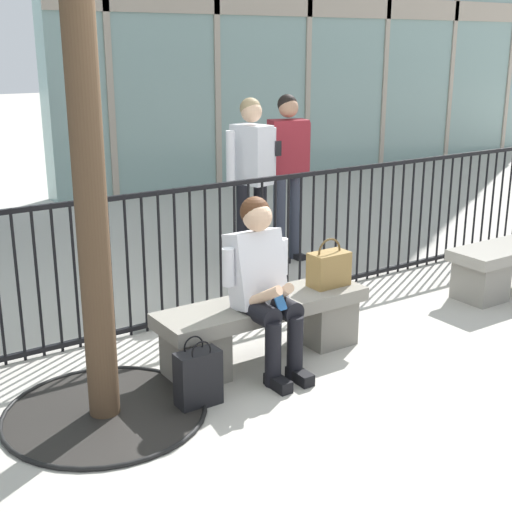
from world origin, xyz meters
The scene contains 8 objects.
ground_plane centered at (0.00, 0.00, 0.00)m, with size 60.00×60.00×0.00m, color #B2ADA3.
stone_bench centered at (0.00, 0.00, 0.27)m, with size 1.60×0.44×0.45m.
seated_person_with_phone centered at (-0.10, -0.13, 0.65)m, with size 0.52×0.66×1.21m.
handbag_on_bench centered at (0.58, -0.01, 0.59)m, with size 0.30×0.17×0.37m.
shopping_bag centered at (-0.73, -0.34, 0.19)m, with size 0.28×0.14×0.45m.
bystander_at_railing centered at (1.60, 1.90, 1.00)m, with size 0.55×0.32×1.71m.
bystander_further_back centered at (1.03, 1.72, 1.00)m, with size 0.55×0.42×1.71m.
plaza_railing centered at (0.00, 0.93, 0.57)m, with size 8.97×0.04×1.12m.
Camera 1 is at (-2.65, -3.86, 2.18)m, focal length 49.50 mm.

